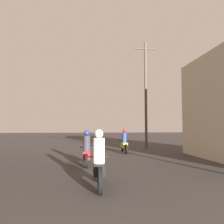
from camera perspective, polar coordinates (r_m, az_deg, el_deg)
name	(u,v)px	position (r m, az deg, el deg)	size (l,w,h in m)	color
motorcycle_black	(99,164)	(6.21, -3.49, -13.31)	(0.60, 2.01, 1.59)	black
motorcycle_red	(87,151)	(9.67, -6.65, -10.11)	(0.60, 1.99, 1.51)	black
motorcycle_yellow	(124,143)	(14.08, 3.25, -8.16)	(0.60, 2.08, 1.50)	black
utility_pole_far	(146,93)	(17.21, 8.82, 5.04)	(1.60, 0.20, 8.26)	#4C4238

